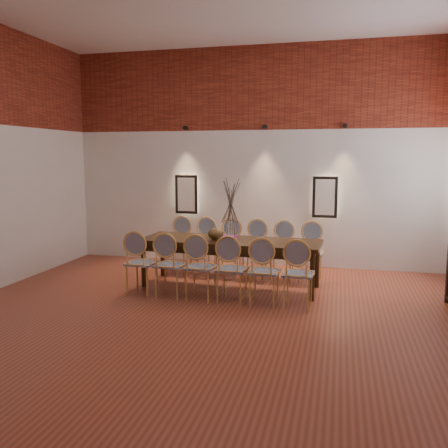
% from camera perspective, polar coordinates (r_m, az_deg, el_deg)
% --- Properties ---
extents(floor, '(7.00, 7.00, 0.02)m').
position_cam_1_polar(floor, '(5.80, -2.76, -12.40)').
color(floor, brown).
rests_on(floor, ground).
extents(wall_back, '(7.00, 0.10, 4.00)m').
position_cam_1_polar(wall_back, '(8.89, 3.73, 7.98)').
color(wall_back, silver).
rests_on(wall_back, ground).
extents(brick_band_back, '(7.00, 0.02, 1.50)m').
position_cam_1_polar(brick_band_back, '(8.90, 3.72, 16.05)').
color(brick_band_back, maroon).
rests_on(brick_band_back, ground).
extents(niche_left, '(0.36, 0.06, 0.66)m').
position_cam_1_polar(niche_left, '(9.14, -4.49, 3.58)').
color(niche_left, '#FFEAC6').
rests_on(niche_left, wall_back).
extents(niche_right, '(0.36, 0.06, 0.66)m').
position_cam_1_polar(niche_right, '(8.69, 12.05, 3.19)').
color(niche_right, '#FFEAC6').
rests_on(niche_right, wall_back).
extents(spot_fixture_left, '(0.08, 0.10, 0.08)m').
position_cam_1_polar(spot_fixture_left, '(9.10, -4.64, 11.44)').
color(spot_fixture_left, black).
rests_on(spot_fixture_left, wall_back).
extents(spot_fixture_mid, '(0.08, 0.10, 0.08)m').
position_cam_1_polar(spot_fixture_mid, '(8.74, 4.92, 11.57)').
color(spot_fixture_mid, black).
rests_on(spot_fixture_mid, wall_back).
extents(spot_fixture_right, '(0.08, 0.10, 0.08)m').
position_cam_1_polar(spot_fixture_right, '(8.64, 14.33, 11.39)').
color(spot_fixture_right, black).
rests_on(spot_fixture_right, wall_back).
extents(dining_table, '(2.80, 1.02, 0.75)m').
position_cam_1_polar(dining_table, '(7.38, 0.74, -4.77)').
color(dining_table, '#331C0A').
rests_on(dining_table, floor).
extents(chair_near_a, '(0.46, 0.46, 0.94)m').
position_cam_1_polar(chair_near_a, '(7.10, -9.87, -4.61)').
color(chair_near_a, tan).
rests_on(chair_near_a, floor).
extents(chair_near_b, '(0.46, 0.46, 0.94)m').
position_cam_1_polar(chair_near_b, '(6.91, -6.44, -4.89)').
color(chair_near_b, tan).
rests_on(chair_near_b, floor).
extents(chair_near_c, '(0.46, 0.46, 0.94)m').
position_cam_1_polar(chair_near_c, '(6.75, -2.82, -5.17)').
color(chair_near_c, tan).
rests_on(chair_near_c, floor).
extents(chair_near_d, '(0.46, 0.46, 0.94)m').
position_cam_1_polar(chair_near_d, '(6.62, 0.96, -5.44)').
color(chair_near_d, tan).
rests_on(chair_near_d, floor).
extents(chair_near_e, '(0.46, 0.46, 0.94)m').
position_cam_1_polar(chair_near_e, '(6.51, 4.89, -5.69)').
color(chair_near_e, tan).
rests_on(chair_near_e, floor).
extents(chair_near_f, '(0.46, 0.46, 0.94)m').
position_cam_1_polar(chair_near_f, '(6.44, 8.92, -5.92)').
color(chair_near_f, tan).
rests_on(chair_near_f, floor).
extents(chair_far_a, '(0.46, 0.46, 0.94)m').
position_cam_1_polar(chair_far_a, '(8.39, -5.50, -2.56)').
color(chair_far_a, tan).
rests_on(chair_far_a, floor).
extents(chair_far_b, '(0.46, 0.46, 0.94)m').
position_cam_1_polar(chair_far_b, '(8.24, -2.52, -2.73)').
color(chair_far_b, tan).
rests_on(chair_far_b, floor).
extents(chair_far_c, '(0.46, 0.46, 0.94)m').
position_cam_1_polar(chair_far_c, '(8.10, 0.56, -2.91)').
color(chair_far_c, tan).
rests_on(chair_far_c, floor).
extents(chair_far_d, '(0.46, 0.46, 0.94)m').
position_cam_1_polar(chair_far_d, '(7.99, 3.75, -3.09)').
color(chair_far_d, tan).
rests_on(chair_far_d, floor).
extents(chair_far_e, '(0.46, 0.46, 0.94)m').
position_cam_1_polar(chair_far_e, '(7.90, 7.01, -3.25)').
color(chair_far_e, tan).
rests_on(chair_far_e, floor).
extents(chair_far_f, '(0.46, 0.46, 0.94)m').
position_cam_1_polar(chair_far_f, '(7.84, 10.33, -3.41)').
color(chair_far_f, tan).
rests_on(chair_far_f, floor).
extents(vase, '(0.14, 0.14, 0.30)m').
position_cam_1_polar(vase, '(7.28, 0.81, -0.74)').
color(vase, silver).
rests_on(vase, dining_table).
extents(dried_branches, '(0.50, 0.50, 0.70)m').
position_cam_1_polar(dried_branches, '(7.22, 0.82, 2.79)').
color(dried_branches, '#4B3D30').
rests_on(dried_branches, vase).
extents(bowl, '(0.24, 0.24, 0.18)m').
position_cam_1_polar(bowl, '(7.30, -1.03, -1.18)').
color(bowl, brown).
rests_on(bowl, dining_table).
extents(book, '(0.27, 0.19, 0.03)m').
position_cam_1_polar(book, '(7.49, 0.52, -1.53)').
color(book, '#8C1777').
rests_on(book, dining_table).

